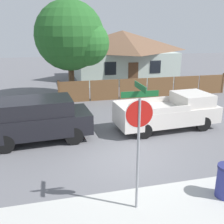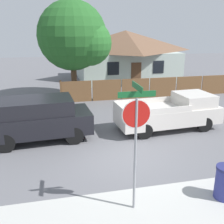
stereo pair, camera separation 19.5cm
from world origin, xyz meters
name	(u,v)px [view 2 (the right image)]	position (x,y,z in m)	size (l,w,h in m)	color
ground_plane	(125,158)	(0.00, 0.00, 0.00)	(80.00, 80.00, 0.00)	slate
sidewalk_strip	(163,222)	(0.00, -3.60, 0.00)	(36.00, 3.20, 0.01)	#B2B2AD
wooden_fence	(149,88)	(4.15, 8.60, 0.72)	(12.56, 0.12, 1.53)	brown
house	(125,54)	(4.51, 16.44, 2.40)	(9.76, 7.71, 4.62)	#B2C1B7
oak_tree	(76,37)	(-0.86, 9.67, 4.21)	(4.91, 4.67, 6.65)	brown
red_suv	(38,118)	(-3.26, 2.56, 1.03)	(4.59, 2.32, 1.90)	black
orange_pickup	(172,112)	(3.06, 2.58, 0.84)	(5.16, 2.21, 1.71)	silver
stop_sign	(136,127)	(-0.55, -2.86, 2.40)	(0.95, 0.86, 3.50)	gray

